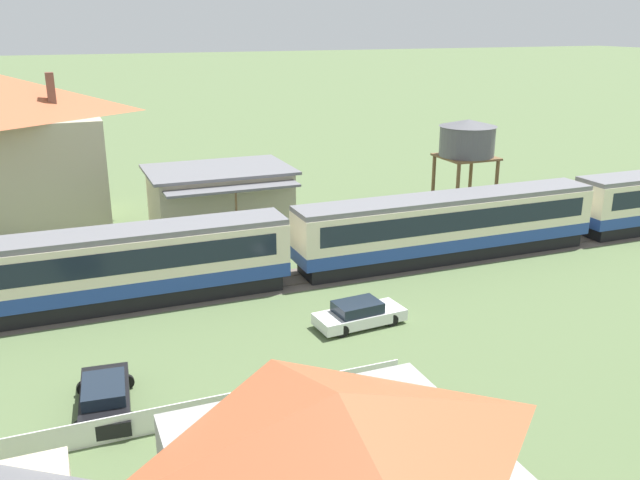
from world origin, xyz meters
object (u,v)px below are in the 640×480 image
at_px(station_building, 220,201).
at_px(parked_car_white, 359,314).
at_px(passenger_train, 294,243).
at_px(water_tower, 467,140).
at_px(parked_car_black, 105,397).
at_px(cottage_terracotta_roof_2, 337,477).
at_px(station_house_terracotta_roof, 1,150).

relative_size(station_building, parked_car_white, 2.13).
relative_size(passenger_train, water_tower, 11.23).
xyz_separation_m(parked_car_black, parked_car_white, (12.56, 3.44, -0.00)).
bearing_deg(water_tower, parked_car_white, -136.50).
xyz_separation_m(station_building, parked_car_white, (2.69, -17.69, -1.83)).
xyz_separation_m(station_building, cottage_terracotta_roof_2, (-4.48, -31.61, 0.37)).
bearing_deg(parked_car_white, water_tower, 38.82).
height_order(passenger_train, cottage_terracotta_roof_2, cottage_terracotta_roof_2).
bearing_deg(cottage_terracotta_roof_2, passenger_train, 73.36).
xyz_separation_m(station_building, parked_car_black, (-9.86, -21.13, -1.82)).
bearing_deg(cottage_terracotta_roof_2, parked_car_white, 62.74).
height_order(parked_car_black, parked_car_white, parked_car_white).
relative_size(station_house_terracotta_roof, parked_car_black, 3.02).
bearing_deg(station_house_terracotta_roof, parked_car_black, -81.57).
relative_size(passenger_train, parked_car_black, 17.32).
distance_m(water_tower, parked_car_white, 22.75).
xyz_separation_m(station_house_terracotta_roof, cottage_terracotta_roof_2, (9.59, -38.93, -3.00)).
bearing_deg(station_building, station_house_terracotta_roof, 152.53).
height_order(station_house_terracotta_roof, cottage_terracotta_roof_2, station_house_terracotta_roof).
bearing_deg(station_building, water_tower, -7.53).
bearing_deg(water_tower, station_house_terracotta_roof, 163.38).
relative_size(station_building, parked_car_black, 2.04).
xyz_separation_m(passenger_train, station_house_terracotta_roof, (-15.86, 17.96, 3.47)).
xyz_separation_m(passenger_train, cottage_terracotta_roof_2, (-6.27, -20.98, 0.47)).
bearing_deg(parked_car_white, passenger_train, 92.67).
xyz_separation_m(water_tower, parked_car_white, (-16.03, -15.21, -5.39)).
height_order(cottage_terracotta_roof_2, parked_car_black, cottage_terracotta_roof_2).
bearing_deg(station_building, parked_car_white, -81.34).
distance_m(cottage_terracotta_roof_2, parked_car_black, 11.99).
bearing_deg(station_building, parked_car_black, -115.02).
distance_m(station_house_terracotta_roof, parked_car_white, 30.55).
xyz_separation_m(passenger_train, parked_car_white, (0.91, -7.05, -1.73)).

